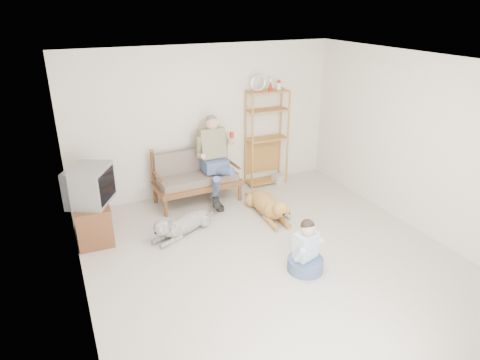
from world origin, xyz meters
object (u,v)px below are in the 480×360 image
golden_retriever (268,206)px  tv_stand (92,220)px  etagere (267,137)px  loveseat (196,175)px

golden_retriever → tv_stand: bearing=172.9°
tv_stand → golden_retriever: (2.78, -0.47, -0.12)m
etagere → tv_stand: bearing=-166.8°
tv_stand → golden_retriever: bearing=-7.6°
etagere → golden_retriever: 1.60m
etagere → golden_retriever: (-0.61, -1.27, -0.77)m
loveseat → etagere: bearing=4.6°
etagere → tv_stand: etagere is taller
tv_stand → golden_retriever: tv_stand is taller
loveseat → golden_retriever: size_ratio=1.04×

